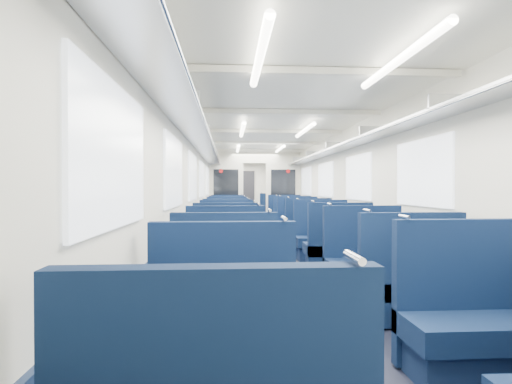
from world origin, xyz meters
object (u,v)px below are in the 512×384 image
object	(u,v)px
seat_13	(307,232)
seat_20	(228,215)
bulkhead	(255,188)
seat_10	(227,241)
seat_16	(227,223)
seat_2	(222,337)
seat_3	(471,326)
seat_7	(365,266)
seat_19	(285,219)
seat_23	(273,213)
seat_6	(225,266)
seat_11	(322,241)
seat_12	(227,234)
seat_18	(227,220)
seat_15	(298,227)
seat_8	(226,250)
end_door	(246,193)
seat_14	(227,228)
seat_9	(338,250)
seat_21	(277,215)
seat_22	(228,213)
seat_5	(405,288)
seat_17	(291,223)
seat_4	(225,288)

from	to	relation	value
seat_13	seat_20	bearing A→B (deg)	106.76
bulkhead	seat_10	xyz separation A→B (m)	(-0.83, -5.38, -0.91)
seat_16	seat_20	size ratio (longest dim) A/B	1.00
seat_2	seat_16	bearing A→B (deg)	90.00
seat_3	seat_13	size ratio (longest dim) A/B	1.00
seat_7	seat_13	bearing A→B (deg)	90.00
seat_13	seat_19	size ratio (longest dim) A/B	1.00
seat_16	seat_23	bearing A→B (deg)	68.56
seat_2	seat_13	xyz separation A→B (m)	(1.66, 5.86, 0.00)
seat_6	seat_11	bearing A→B (deg)	53.06
seat_6	seat_12	distance (m)	3.38
seat_18	seat_15	bearing A→B (deg)	-53.11
seat_8	seat_18	xyz separation A→B (m)	(0.00, 5.66, 0.00)
bulkhead	end_door	bearing A→B (deg)	90.00
seat_14	seat_16	size ratio (longest dim) A/B	1.00
seat_2	seat_11	xyz separation A→B (m)	(1.66, 4.50, 0.00)
seat_6	seat_9	world-z (taller)	same
bulkhead	seat_7	bearing A→B (deg)	-83.90
seat_23	seat_6	bearing A→B (deg)	-99.33
end_door	seat_21	bearing A→B (deg)	-80.37
seat_7	seat_22	world-z (taller)	same
seat_12	seat_23	world-z (taller)	same
seat_2	seat_5	xyz separation A→B (m)	(1.66, 1.12, 0.00)
seat_6	seat_20	bearing A→B (deg)	90.00
bulkhead	seat_11	distance (m)	5.62
seat_13	seat_21	xyz separation A→B (m)	(0.00, 5.32, 0.00)
seat_8	seat_17	distance (m)	4.77
seat_21	seat_19	bearing A→B (deg)	-90.00
seat_7	end_door	bearing A→B (deg)	93.43
seat_13	seat_21	size ratio (longest dim) A/B	1.00
seat_4	seat_7	bearing A→B (deg)	30.65
seat_10	seat_8	bearing A→B (deg)	-90.00
seat_13	seat_17	xyz separation A→B (m)	(0.00, 2.11, 0.00)
seat_4	seat_7	xyz separation A→B (m)	(1.66, 0.98, 0.00)
seat_10	seat_18	xyz separation A→B (m)	(0.00, 4.55, 0.00)
seat_7	seat_12	distance (m)	3.83
seat_9	seat_3	bearing A→B (deg)	-90.00
seat_8	seat_18	world-z (taller)	same
seat_16	seat_20	xyz separation A→B (m)	(0.00, 3.22, 0.00)
seat_4	seat_5	world-z (taller)	same
end_door	seat_10	distance (m)	11.52
seat_5	seat_16	world-z (taller)	same
seat_10	seat_15	distance (m)	2.87
seat_11	seat_5	bearing A→B (deg)	-90.00
seat_3	seat_4	xyz separation A→B (m)	(-1.66, 1.14, 0.00)
seat_5	seat_18	bearing A→B (deg)	101.67
seat_2	seat_9	world-z (taller)	same
seat_8	seat_10	world-z (taller)	same
seat_11	seat_6	bearing A→B (deg)	-126.94
seat_9	seat_21	size ratio (longest dim) A/B	1.00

